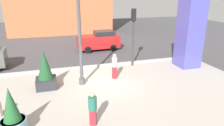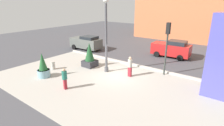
% 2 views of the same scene
% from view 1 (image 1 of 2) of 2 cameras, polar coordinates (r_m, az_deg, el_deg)
% --- Properties ---
extents(ground_plane, '(60.00, 60.00, 0.00)m').
position_cam_1_polar(ground_plane, '(17.09, -5.73, -0.20)').
color(ground_plane, '#47474C').
extents(plaza_pavement, '(18.00, 10.00, 0.02)m').
position_cam_1_polar(plaza_pavement, '(11.70, 0.06, -9.26)').
color(plaza_pavement, '#ADA89E').
rests_on(plaza_pavement, ground_plane).
extents(curb_strip, '(18.00, 0.24, 0.16)m').
position_cam_1_polar(curb_strip, '(16.25, -5.14, -0.88)').
color(curb_strip, '#B7B2A8').
rests_on(curb_strip, ground_plane).
extents(lamp_post, '(0.44, 0.44, 6.15)m').
position_cam_1_polar(lamp_post, '(12.48, -8.79, 6.92)').
color(lamp_post, '#4C4C51').
rests_on(lamp_post, ground_plane).
extents(art_pillar_blue, '(1.53, 1.53, 5.34)m').
position_cam_1_polar(art_pillar_blue, '(16.86, 20.50, 7.84)').
color(art_pillar_blue, '#4C4CAD').
rests_on(art_pillar_blue, ground_plane).
extents(potted_plant_near_left, '(1.03, 1.03, 2.05)m').
position_cam_1_polar(potted_plant_near_left, '(9.46, -25.60, -12.74)').
color(potted_plant_near_left, '#7AA8B7').
rests_on(potted_plant_near_left, ground_plane).
extents(potted_plant_curbside, '(1.20, 1.20, 2.34)m').
position_cam_1_polar(potted_plant_curbside, '(13.02, -17.75, -2.33)').
color(potted_plant_curbside, '#2D2D33').
rests_on(potted_plant_curbside, ground_plane).
extents(traffic_light_far_side, '(0.28, 0.42, 4.39)m').
position_cam_1_polar(traffic_light_far_side, '(15.95, 5.82, 9.50)').
color(traffic_light_far_side, '#333833').
rests_on(traffic_light_far_side, ground_plane).
extents(car_intersection, '(4.20, 2.12, 1.92)m').
position_cam_1_polar(car_intersection, '(21.05, -3.57, 6.14)').
color(car_intersection, red).
rests_on(car_intersection, ground_plane).
extents(pedestrian_crossing, '(0.47, 0.47, 1.56)m').
position_cam_1_polar(pedestrian_crossing, '(9.07, -5.31, -11.99)').
color(pedestrian_crossing, maroon).
rests_on(pedestrian_crossing, ground_plane).
extents(pedestrian_on_sidewalk, '(0.36, 0.36, 1.71)m').
position_cam_1_polar(pedestrian_on_sidewalk, '(13.78, 0.71, -0.57)').
color(pedestrian_on_sidewalk, maroon).
rests_on(pedestrian_on_sidewalk, ground_plane).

